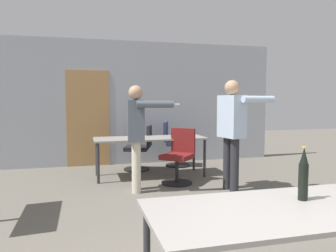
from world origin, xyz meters
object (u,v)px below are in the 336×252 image
(person_center_tall, at_px, (137,128))
(office_chair_far_left, at_px, (174,145))
(person_far_watching, at_px, (232,124))
(beer_bottle, at_px, (303,175))
(office_chair_mid_tucked, at_px, (140,150))
(office_chair_near_pushed, at_px, (179,158))
(drink_cup, at_px, (173,135))

(person_center_tall, distance_m, office_chair_far_left, 2.13)
(person_center_tall, bearing_deg, person_far_watching, 84.63)
(person_center_tall, height_order, beer_bottle, person_center_tall)
(office_chair_mid_tucked, bearing_deg, beer_bottle, -157.59)
(office_chair_near_pushed, bearing_deg, office_chair_far_left, -61.24)
(office_chair_far_left, distance_m, drink_cup, 1.02)
(person_center_tall, relative_size, office_chair_near_pushed, 1.77)
(person_far_watching, xyz_separation_m, drink_cup, (-0.64, 1.14, -0.27))
(person_far_watching, distance_m, office_chair_mid_tucked, 2.24)
(person_center_tall, bearing_deg, drink_cup, 142.50)
(person_center_tall, height_order, office_chair_near_pushed, person_center_tall)
(person_far_watching, xyz_separation_m, office_chair_near_pushed, (-0.68, 0.65, -0.61))
(office_chair_mid_tucked, distance_m, beer_bottle, 4.61)
(beer_bottle, bearing_deg, office_chair_near_pushed, 88.23)
(office_chair_far_left, height_order, beer_bottle, beer_bottle)
(beer_bottle, relative_size, drink_cup, 4.14)
(office_chair_near_pushed, xyz_separation_m, drink_cup, (0.03, 0.49, 0.34))
(office_chair_far_left, xyz_separation_m, beer_bottle, (-0.42, -4.80, 0.45))
(person_center_tall, relative_size, office_chair_mid_tucked, 1.81)
(person_center_tall, bearing_deg, office_chair_mid_tucked, 175.02)
(person_far_watching, distance_m, drink_cup, 1.34)
(person_far_watching, bearing_deg, office_chair_near_pushed, -144.80)
(office_chair_near_pushed, bearing_deg, person_center_tall, 65.33)
(office_chair_near_pushed, distance_m, drink_cup, 0.59)
(person_far_watching, bearing_deg, beer_bottle, -26.64)
(person_far_watching, bearing_deg, drink_cup, -161.30)
(beer_bottle, bearing_deg, person_far_watching, 74.11)
(office_chair_far_left, relative_size, office_chair_near_pushed, 1.03)
(beer_bottle, bearing_deg, drink_cup, 87.98)
(office_chair_far_left, relative_size, drink_cup, 10.48)
(office_chair_mid_tucked, xyz_separation_m, drink_cup, (0.49, -0.69, 0.35))
(person_far_watching, relative_size, office_chair_far_left, 1.81)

